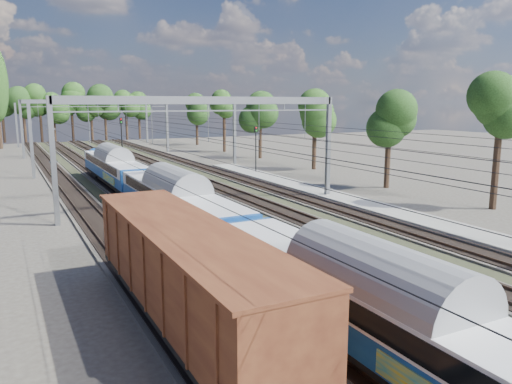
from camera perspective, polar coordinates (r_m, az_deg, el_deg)
name	(u,v)px	position (r m, az deg, el deg)	size (l,w,h in m)	color
track_bed	(157,182)	(54.48, -11.24, 1.08)	(21.00, 130.00, 0.34)	#47423A
platform	(411,217)	(38.73, 17.28, -2.78)	(3.00, 70.00, 0.30)	gray
catenary	(140,121)	(61.37, -13.15, 7.93)	(25.65, 130.00, 9.00)	gray
tree_belt	(118,103)	(105.70, -15.52, 9.78)	(39.54, 101.25, 12.20)	black
emu_train	(178,196)	(33.26, -8.90, -0.46)	(2.86, 60.43, 4.18)	black
freight_boxcar	(185,271)	(18.73, -8.10, -8.93)	(3.20, 15.43, 3.98)	black
worker	(113,154)	(78.07, -16.01, 4.19)	(0.67, 0.44, 1.83)	black
signal_near	(122,136)	(69.94, -15.10, 6.23)	(0.45, 0.41, 6.52)	black
signal_far	(256,144)	(60.11, -0.02, 5.50)	(0.37, 0.34, 5.72)	black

